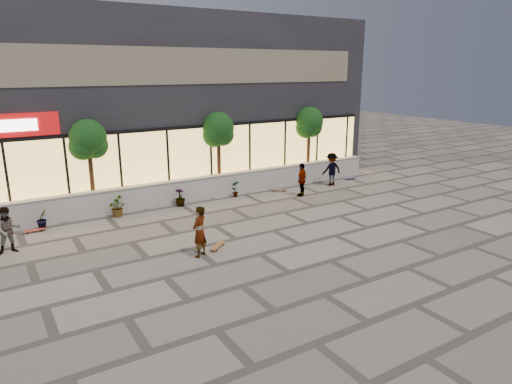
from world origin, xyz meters
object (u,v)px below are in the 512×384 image
tree_midwest (88,142)px  skateboard_right_far (350,178)px  skater_right_far (332,169)px  skateboard_right_near (279,190)px  skater_center (200,232)px  skateboard_left (34,230)px  skater_right_near (302,180)px  skateboard_center (218,246)px  skater_left (8,230)px  tree_east (309,124)px  tree_mideast (218,131)px

tree_midwest → skateboard_right_far: 13.70m
skater_right_far → skateboard_right_far: skater_right_far is taller
tree_midwest → skateboard_right_near: tree_midwest is taller
skater_center → skateboard_left: 6.87m
skater_center → skater_right_near: 8.27m
skateboard_right_near → skateboard_right_far: skateboard_right_near is taller
skateboard_right_far → skateboard_center: bearing=-146.8°
skater_right_near → skateboard_center: bearing=-1.0°
skater_center → skater_left: size_ratio=1.07×
skateboard_center → skateboard_right_near: bearing=1.2°
skater_right_far → skateboard_left: (-14.07, 0.43, -0.78)m
skater_right_near → skateboard_left: skater_right_near is taller
skater_left → skater_right_far: (14.96, 1.31, 0.06)m
tree_midwest → skater_left: 5.20m
skateboard_right_far → skater_right_far: bearing=-158.1°
tree_east → skateboard_center: size_ratio=4.80×
skateboard_center → skater_right_far: bearing=-11.7°
skater_right_far → skater_left: bearing=11.0°
skater_center → skater_right_far: 10.91m
tree_midwest → skateboard_right_far: size_ratio=5.21×
skateboard_left → skateboard_right_far: (15.84, -0.00, -0.00)m
skateboard_center → skateboard_left: bearing=97.0°
tree_east → skateboard_right_near: tree_east is taller
tree_east → tree_mideast: bearing=180.0°
tree_midwest → skateboard_right_near: 9.14m
skateboard_left → tree_mideast: bearing=9.3°
skater_right_near → skater_right_far: skater_right_far is taller
skater_right_near → skateboard_left: size_ratio=2.07×
skater_center → skater_left: skater_center is taller
skateboard_right_far → tree_midwest: bearing=-178.1°
skateboard_center → tree_mideast: bearing=23.4°
skater_left → skateboard_right_far: skater_left is taller
skateboard_left → tree_east: bearing=5.4°
skater_right_far → skateboard_center: size_ratio=2.09×
skater_right_near → skateboard_center: 7.47m
skater_right_far → skateboard_right_near: 3.12m
skater_center → skateboard_left: bearing=-83.9°
skateboard_center → skater_right_near: bearing=-8.4°
skater_right_far → skateboard_center: (-8.98, -4.56, -0.77)m
tree_east → skateboard_left: 14.42m
tree_east → skater_right_far: bearing=-89.1°
tree_east → skater_right_near: 4.33m
skater_center → skater_left: 6.30m
skater_center → skater_left: (-5.20, 3.56, -0.05)m
skater_left → skater_center: bearing=-36.3°
skater_right_near → skateboard_left: 11.61m
skateboard_left → tree_midwest: bearing=29.9°
tree_mideast → skater_left: 10.21m
skater_center → skateboard_left: skater_center is taller
tree_midwest → skater_right_far: tree_midwest is taller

